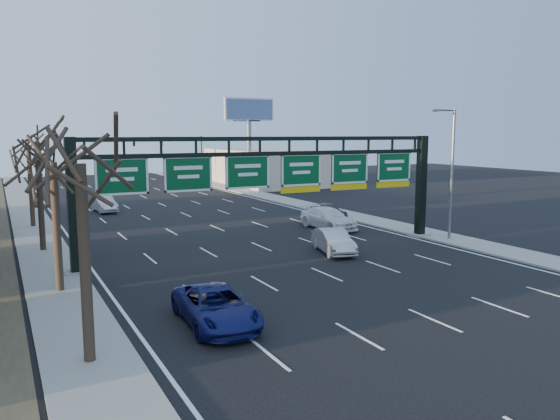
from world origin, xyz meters
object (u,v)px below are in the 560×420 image
sign_gantry (277,178)px  car_white_wagon (328,218)px  car_blue_suv (216,306)px  car_silver_sedan (333,241)px

sign_gantry → car_white_wagon: size_ratio=4.42×
sign_gantry → car_white_wagon: 10.16m
car_blue_suv → car_white_wagon: (15.48, 16.24, 0.08)m
car_silver_sedan → car_white_wagon: car_white_wagon is taller
sign_gantry → car_blue_suv: bearing=-127.6°
car_silver_sedan → car_white_wagon: bearing=73.5°
sign_gantry → car_silver_sedan: (3.02, -1.75, -3.88)m
car_silver_sedan → car_white_wagon: 8.72m
car_blue_suv → car_white_wagon: 22.43m
car_silver_sedan → car_white_wagon: (4.41, 7.53, 0.06)m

